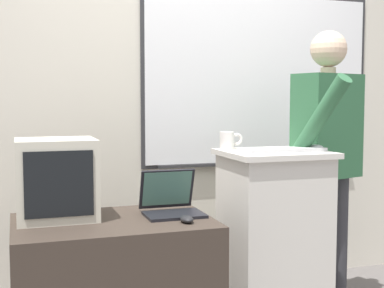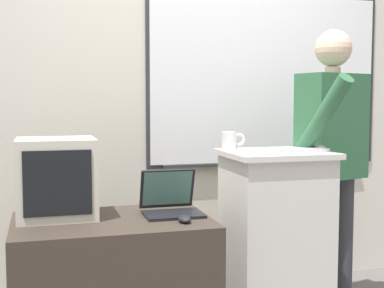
{
  "view_description": "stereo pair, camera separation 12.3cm",
  "coord_description": "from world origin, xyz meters",
  "px_view_note": "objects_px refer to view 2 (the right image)",
  "views": [
    {
      "loc": [
        -1.04,
        -2.17,
        1.29
      ],
      "look_at": [
        -0.16,
        0.45,
        1.06
      ],
      "focal_mm": 50.0,
      "sensor_mm": 36.0,
      "label": 1
    },
    {
      "loc": [
        -0.92,
        -2.21,
        1.29
      ],
      "look_at": [
        -0.16,
        0.45,
        1.06
      ],
      "focal_mm": 50.0,
      "sensor_mm": 36.0,
      "label": 2
    }
  ],
  "objects_px": {
    "person_presenter": "(332,152)",
    "crt_monitor": "(57,178)",
    "coffee_mug": "(230,140)",
    "laptop": "(170,201)",
    "side_desk": "(113,288)",
    "computer_mouse_by_laptop": "(184,219)",
    "lectern_podium": "(275,241)",
    "computer_mouse_by_keyboard": "(319,148)",
    "wireless_keyboard": "(286,150)"
  },
  "relations": [
    {
      "from": "person_presenter",
      "to": "crt_monitor",
      "type": "distance_m",
      "value": 1.59
    },
    {
      "from": "coffee_mug",
      "to": "laptop",
      "type": "bearing_deg",
      "value": -153.93
    },
    {
      "from": "side_desk",
      "to": "computer_mouse_by_laptop",
      "type": "distance_m",
      "value": 0.52
    },
    {
      "from": "lectern_podium",
      "to": "laptop",
      "type": "bearing_deg",
      "value": -178.56
    },
    {
      "from": "computer_mouse_by_laptop",
      "to": "computer_mouse_by_keyboard",
      "type": "xyz_separation_m",
      "value": [
        0.82,
        0.18,
        0.31
      ]
    },
    {
      "from": "lectern_podium",
      "to": "crt_monitor",
      "type": "bearing_deg",
      "value": 177.34
    },
    {
      "from": "person_presenter",
      "to": "computer_mouse_by_laptop",
      "type": "bearing_deg",
      "value": -176.7
    },
    {
      "from": "side_desk",
      "to": "laptop",
      "type": "xyz_separation_m",
      "value": [
        0.31,
        0.05,
        0.41
      ]
    },
    {
      "from": "wireless_keyboard",
      "to": "computer_mouse_by_laptop",
      "type": "height_order",
      "value": "wireless_keyboard"
    },
    {
      "from": "wireless_keyboard",
      "to": "coffee_mug",
      "type": "relative_size",
      "value": 3.29
    },
    {
      "from": "lectern_podium",
      "to": "computer_mouse_by_keyboard",
      "type": "distance_m",
      "value": 0.57
    },
    {
      "from": "person_presenter",
      "to": "computer_mouse_by_laptop",
      "type": "height_order",
      "value": "person_presenter"
    },
    {
      "from": "computer_mouse_by_keyboard",
      "to": "coffee_mug",
      "type": "xyz_separation_m",
      "value": [
        -0.43,
        0.24,
        0.03
      ]
    },
    {
      "from": "wireless_keyboard",
      "to": "crt_monitor",
      "type": "xyz_separation_m",
      "value": [
        -1.2,
        0.12,
        -0.12
      ]
    },
    {
      "from": "laptop",
      "to": "computer_mouse_by_keyboard",
      "type": "xyz_separation_m",
      "value": [
        0.83,
        -0.05,
        0.26
      ]
    },
    {
      "from": "lectern_podium",
      "to": "computer_mouse_by_keyboard",
      "type": "xyz_separation_m",
      "value": [
        0.23,
        -0.06,
        0.52
      ]
    },
    {
      "from": "laptop",
      "to": "wireless_keyboard",
      "type": "relative_size",
      "value": 0.65
    },
    {
      "from": "computer_mouse_by_laptop",
      "to": "wireless_keyboard",
      "type": "bearing_deg",
      "value": 15.89
    },
    {
      "from": "person_presenter",
      "to": "laptop",
      "type": "xyz_separation_m",
      "value": [
        -1.02,
        -0.14,
        -0.22
      ]
    },
    {
      "from": "laptop",
      "to": "computer_mouse_by_laptop",
      "type": "xyz_separation_m",
      "value": [
        0.02,
        -0.22,
        -0.05
      ]
    },
    {
      "from": "computer_mouse_by_keyboard",
      "to": "person_presenter",
      "type": "bearing_deg",
      "value": 44.6
    },
    {
      "from": "lectern_podium",
      "to": "crt_monitor",
      "type": "distance_m",
      "value": 1.24
    },
    {
      "from": "wireless_keyboard",
      "to": "coffee_mug",
      "type": "bearing_deg",
      "value": 133.2
    },
    {
      "from": "crt_monitor",
      "to": "coffee_mug",
      "type": "relative_size",
      "value": 2.87
    },
    {
      "from": "computer_mouse_by_keyboard",
      "to": "coffee_mug",
      "type": "bearing_deg",
      "value": 150.75
    },
    {
      "from": "laptop",
      "to": "computer_mouse_by_keyboard",
      "type": "bearing_deg",
      "value": -3.12
    },
    {
      "from": "computer_mouse_by_laptop",
      "to": "lectern_podium",
      "type": "bearing_deg",
      "value": 22.1
    },
    {
      "from": "side_desk",
      "to": "laptop",
      "type": "relative_size",
      "value": 3.27
    },
    {
      "from": "crt_monitor",
      "to": "lectern_podium",
      "type": "bearing_deg",
      "value": -2.66
    },
    {
      "from": "lectern_podium",
      "to": "wireless_keyboard",
      "type": "xyz_separation_m",
      "value": [
        0.03,
        -0.06,
        0.51
      ]
    },
    {
      "from": "computer_mouse_by_keyboard",
      "to": "coffee_mug",
      "type": "relative_size",
      "value": 0.72
    },
    {
      "from": "crt_monitor",
      "to": "side_desk",
      "type": "bearing_deg",
      "value": -25.47
    },
    {
      "from": "side_desk",
      "to": "laptop",
      "type": "distance_m",
      "value": 0.52
    },
    {
      "from": "person_presenter",
      "to": "computer_mouse_by_laptop",
      "type": "xyz_separation_m",
      "value": [
        -1.0,
        -0.36,
        -0.27
      ]
    },
    {
      "from": "computer_mouse_by_laptop",
      "to": "side_desk",
      "type": "bearing_deg",
      "value": 152.59
    },
    {
      "from": "person_presenter",
      "to": "wireless_keyboard",
      "type": "bearing_deg",
      "value": -170.82
    },
    {
      "from": "coffee_mug",
      "to": "computer_mouse_by_keyboard",
      "type": "bearing_deg",
      "value": -29.25
    },
    {
      "from": "side_desk",
      "to": "computer_mouse_by_keyboard",
      "type": "relative_size",
      "value": 9.64
    },
    {
      "from": "lectern_podium",
      "to": "computer_mouse_by_keyboard",
      "type": "bearing_deg",
      "value": -14.73
    },
    {
      "from": "side_desk",
      "to": "laptop",
      "type": "bearing_deg",
      "value": 9.94
    },
    {
      "from": "side_desk",
      "to": "crt_monitor",
      "type": "relative_size",
      "value": 2.43
    },
    {
      "from": "laptop",
      "to": "crt_monitor",
      "type": "height_order",
      "value": "crt_monitor"
    },
    {
      "from": "person_presenter",
      "to": "crt_monitor",
      "type": "xyz_separation_m",
      "value": [
        -1.59,
        -0.07,
        -0.08
      ]
    },
    {
      "from": "lectern_podium",
      "to": "coffee_mug",
      "type": "bearing_deg",
      "value": 138.0
    },
    {
      "from": "coffee_mug",
      "to": "lectern_podium",
      "type": "bearing_deg",
      "value": -42.0
    },
    {
      "from": "laptop",
      "to": "coffee_mug",
      "type": "bearing_deg",
      "value": 26.07
    },
    {
      "from": "crt_monitor",
      "to": "computer_mouse_by_keyboard",
      "type": "bearing_deg",
      "value": -4.69
    },
    {
      "from": "side_desk",
      "to": "crt_monitor",
      "type": "height_order",
      "value": "crt_monitor"
    },
    {
      "from": "wireless_keyboard",
      "to": "computer_mouse_by_laptop",
      "type": "bearing_deg",
      "value": -164.11
    },
    {
      "from": "laptop",
      "to": "computer_mouse_by_laptop",
      "type": "distance_m",
      "value": 0.23
    }
  ]
}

